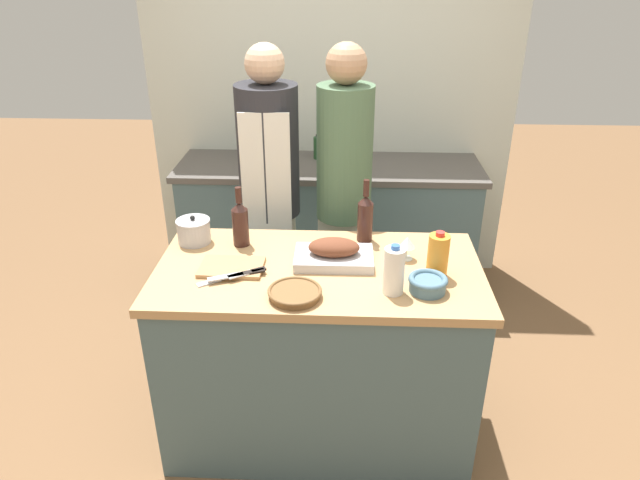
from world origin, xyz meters
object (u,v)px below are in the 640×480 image
(roasting_pan, at_px, (334,254))
(condiment_bottle_short, at_px, (317,148))
(stock_pot, at_px, (194,231))
(mixing_bowl, at_px, (428,283))
(knife_bread, at_px, (248,272))
(cutting_board, at_px, (232,267))
(knife_chef, at_px, (239,275))
(wine_bottle_green, at_px, (240,223))
(wine_glass_left, at_px, (407,243))
(wicker_basket, at_px, (295,293))
(milk_jug, at_px, (394,271))
(juice_jug, at_px, (438,255))
(condiment_bottle_extra, at_px, (263,149))
(person_cook_guest, at_px, (344,191))
(person_cook_aproned, at_px, (270,189))
(wine_bottle_dark, at_px, (365,217))
(knife_paring, at_px, (217,280))

(roasting_pan, distance_m, condiment_bottle_short, 1.50)
(stock_pot, relative_size, mixing_bowl, 1.00)
(mixing_bowl, distance_m, knife_bread, 0.77)
(cutting_board, bearing_deg, knife_chef, -61.10)
(roasting_pan, bearing_deg, wine_bottle_green, 160.37)
(wine_bottle_green, bearing_deg, knife_chef, -82.54)
(wine_bottle_green, bearing_deg, wine_glass_left, -8.07)
(wicker_basket, height_order, wine_bottle_green, wine_bottle_green)
(wine_bottle_green, bearing_deg, knife_bread, -75.00)
(wicker_basket, relative_size, wine_bottle_green, 0.76)
(cutting_board, relative_size, milk_jug, 1.29)
(stock_pot, relative_size, wine_glass_left, 1.45)
(cutting_board, distance_m, juice_jug, 0.91)
(stock_pot, height_order, condiment_bottle_extra, condiment_bottle_extra)
(roasting_pan, distance_m, knife_bread, 0.40)
(wicker_basket, xyz_separation_m, milk_jug, (0.40, 0.06, 0.08))
(roasting_pan, distance_m, wine_bottle_green, 0.48)
(person_cook_guest, bearing_deg, condiment_bottle_extra, 148.03)
(wicker_basket, bearing_deg, knife_chef, 151.76)
(knife_bread, xyz_separation_m, person_cook_aproned, (-0.01, 0.86, 0.05))
(juice_jug, bearing_deg, wine_bottle_dark, 132.61)
(wine_glass_left, bearing_deg, mixing_bowl, -77.31)
(knife_paring, relative_size, knife_bread, 0.96)
(wicker_basket, distance_m, cutting_board, 0.37)
(juice_jug, xyz_separation_m, condiment_bottle_extra, (-0.96, 1.50, -0.01))
(juice_jug, relative_size, wine_bottle_dark, 0.67)
(stock_pot, bearing_deg, condiment_bottle_extra, 82.23)
(roasting_pan, distance_m, wicker_basket, 0.34)
(wicker_basket, xyz_separation_m, person_cook_guest, (0.19, 0.97, 0.07))
(wicker_basket, xyz_separation_m, cutting_board, (-0.30, 0.22, -0.01))
(wine_bottle_dark, height_order, knife_chef, wine_bottle_dark)
(knife_bread, distance_m, person_cook_aproned, 0.86)
(condiment_bottle_extra, xyz_separation_m, person_cook_aproned, (0.13, -0.69, -0.02))
(mixing_bowl, height_order, knife_bread, mixing_bowl)
(condiment_bottle_extra, bearing_deg, cutting_board, -87.64)
(wine_glass_left, distance_m, condiment_bottle_extra, 1.60)
(cutting_board, distance_m, wine_glass_left, 0.80)
(stock_pot, height_order, juice_jug, juice_jug)
(roasting_pan, xyz_separation_m, knife_paring, (-0.50, -0.19, -0.04))
(stock_pot, distance_m, condiment_bottle_short, 1.42)
(person_cook_guest, bearing_deg, wicker_basket, -79.85)
(knife_chef, bearing_deg, wine_bottle_dark, 36.09)
(knife_chef, bearing_deg, wine_bottle_green, 97.46)
(mixing_bowl, distance_m, person_cook_aproned, 1.22)
(juice_jug, xyz_separation_m, wine_glass_left, (-0.12, 0.14, -0.02))
(roasting_pan, relative_size, wine_bottle_green, 1.21)
(juice_jug, distance_m, condiment_bottle_extra, 1.78)
(wine_bottle_green, relative_size, person_cook_aproned, 0.16)
(knife_paring, bearing_deg, cutting_board, 67.12)
(cutting_board, distance_m, milk_jug, 0.73)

